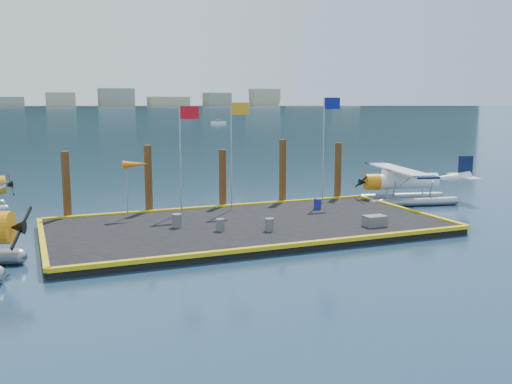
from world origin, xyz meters
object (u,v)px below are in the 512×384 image
flagpole_red (184,143)px  piling_4 (338,173)px  piling_1 (149,182)px  drum_0 (177,221)px  piling_2 (223,181)px  flagpole_blue (326,134)px  drum_3 (220,225)px  piling_0 (67,188)px  seaplane_d (403,183)px  crate (375,221)px  drum_1 (270,225)px  flagpole_yellow (235,139)px  drum_4 (317,204)px  windsock (135,166)px  piling_3 (283,174)px

flagpole_red → piling_4: bearing=8.4°
piling_1 → piling_4: bearing=0.0°
drum_0 → flagpole_red: 5.16m
flagpole_red → piling_2: 4.07m
flagpole_blue → drum_3: bearing=-149.9°
piling_2 → piling_0: bearing=180.0°
piling_0 → piling_2: piling_0 is taller
seaplane_d → flagpole_blue: (-5.70, 0.19, 3.34)m
crate → piling_1: bearing=138.9°
drum_1 → flagpole_blue: bearing=42.9°
flagpole_red → flagpole_yellow: size_ratio=0.97×
crate → piling_1: (-9.73, 8.50, 1.43)m
seaplane_d → flagpole_blue: size_ratio=1.34×
drum_4 → piling_0: 14.20m
drum_4 → crate: size_ratio=0.56×
seaplane_d → drum_0: size_ratio=12.73×
seaplane_d → drum_3: seaplane_d is taller
flagpole_red → flagpole_yellow: 3.00m
drum_3 → crate: bearing=-14.3°
drum_4 → windsock: bearing=170.8°
piling_3 → drum_4: bearing=-76.8°
flagpole_yellow → piling_2: 3.07m
crate → flagpole_yellow: flagpole_yellow is taller
seaplane_d → drum_3: (-14.27, -4.76, -0.64)m
seaplane_d → flagpole_yellow: size_ratio=1.40×
drum_1 → piling_1: (-4.36, 7.48, 1.39)m
flagpole_yellow → piling_0: 9.67m
crate → piling_2: bearing=121.6°
seaplane_d → windsock: windsock is taller
drum_0 → piling_2: piling_2 is taller
piling_0 → drum_0: bearing=-45.6°
drum_1 → piling_0: (-8.86, 7.48, 1.29)m
seaplane_d → piling_3: (-7.90, 1.79, 0.81)m
piling_4 → flagpole_yellow: bearing=-168.4°
drum_3 → piling_0: piling_0 is taller
drum_3 → piling_2: 7.07m
drum_4 → windsock: 10.72m
drum_4 → flagpole_yellow: (-4.56, 1.66, 3.81)m
drum_0 → flagpole_blue: (10.32, 3.39, 3.94)m
drum_0 → drum_4: 9.06m
seaplane_d → drum_0: seaplane_d is taller
piling_3 → flagpole_blue: bearing=-36.1°
drum_1 → piling_0: bearing=139.8°
drum_3 → flagpole_yellow: bearing=62.6°
drum_3 → crate: drum_3 is taller
drum_0 → piling_4: piling_4 is taller
flagpole_red → flagpole_yellow: bearing=0.0°
drum_0 → windsock: size_ratio=0.22×
flagpole_blue → piling_4: (1.80, 1.60, -2.69)m
drum_1 → piling_0: size_ratio=0.16×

